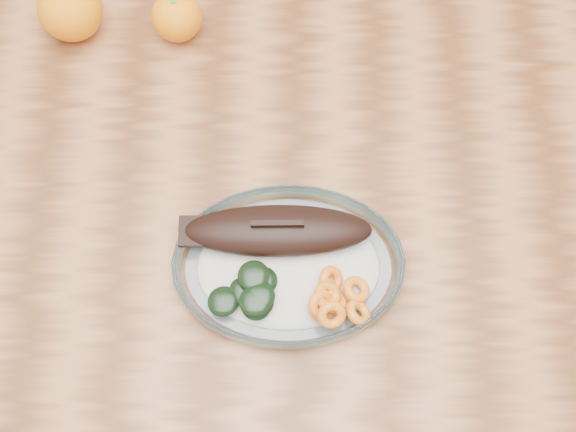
{
  "coord_description": "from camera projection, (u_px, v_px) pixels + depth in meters",
  "views": [
    {
      "loc": [
        0.09,
        -0.35,
        1.57
      ],
      "look_at": [
        0.09,
        -0.05,
        0.77
      ],
      "focal_mm": 45.0,
      "sensor_mm": 36.0,
      "label": 1
    }
  ],
  "objects": [
    {
      "name": "dining_table",
      "position": [
        219.0,
        215.0,
        0.98
      ],
      "size": [
        1.2,
        0.8,
        0.75
      ],
      "color": "#5D3016",
      "rests_on": "ground"
    },
    {
      "name": "orange_left",
      "position": [
        70.0,
        10.0,
        0.93
      ],
      "size": [
        0.08,
        0.08,
        0.08
      ],
      "primitive_type": "sphere",
      "color": "orange",
      "rests_on": "dining_table"
    },
    {
      "name": "plated_meal",
      "position": [
        288.0,
        264.0,
        0.83
      ],
      "size": [
        0.49,
        0.49,
        0.08
      ],
      "rotation": [
        0.0,
        0.0,
        0.01
      ],
      "color": "white",
      "rests_on": "dining_table"
    },
    {
      "name": "ground",
      "position": [
        245.0,
        320.0,
        1.59
      ],
      "size": [
        3.0,
        3.0,
        0.0
      ],
      "primitive_type": "plane",
      "color": "slate",
      "rests_on": "ground"
    },
    {
      "name": "orange_right",
      "position": [
        177.0,
        17.0,
        0.94
      ],
      "size": [
        0.07,
        0.07,
        0.07
      ],
      "primitive_type": "sphere",
      "color": "orange",
      "rests_on": "dining_table"
    }
  ]
}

